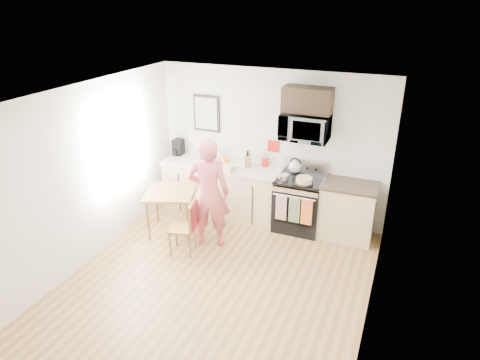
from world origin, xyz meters
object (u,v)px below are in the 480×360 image
at_px(microwave, 305,127).
at_px(chair, 190,221).
at_px(cake, 304,180).
at_px(range, 299,205).
at_px(person, 209,193).
at_px(dining_table, 170,196).

distance_m(microwave, chair, 2.32).
bearing_deg(cake, range, 119.12).
relative_size(microwave, cake, 2.47).
distance_m(chair, cake, 1.90).
distance_m(microwave, person, 1.84).
relative_size(dining_table, cake, 2.79).
distance_m(dining_table, chair, 0.79).
bearing_deg(person, chair, 49.69).
height_order(range, chair, range).
height_order(person, cake, person).
bearing_deg(chair, range, 32.58).
xyz_separation_m(microwave, cake, (0.10, -0.29, -0.79)).
xyz_separation_m(dining_table, cake, (2.04, 0.71, 0.33)).
distance_m(range, microwave, 1.33).
bearing_deg(range, cake, -60.88).
bearing_deg(chair, dining_table, 128.15).
bearing_deg(chair, person, 53.85).
distance_m(range, dining_table, 2.14).
bearing_deg(cake, chair, -139.98).
bearing_deg(dining_table, cake, 19.12).
relative_size(person, cake, 5.77).
bearing_deg(person, dining_table, -27.13).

